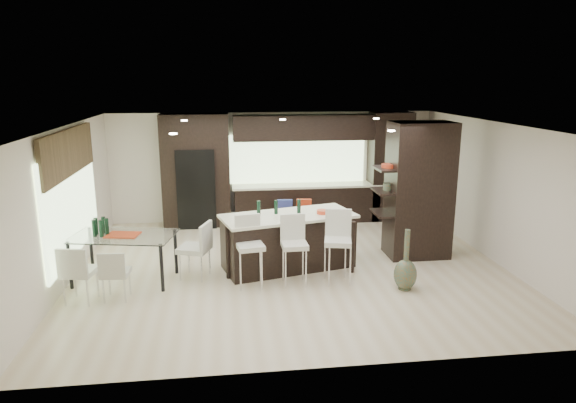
{
  "coord_description": "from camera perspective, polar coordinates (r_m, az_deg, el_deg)",
  "views": [
    {
      "loc": [
        -1.23,
        -9.13,
        3.54
      ],
      "look_at": [
        0.0,
        0.6,
        1.15
      ],
      "focal_mm": 32.0,
      "sensor_mm": 36.0,
      "label": 1
    }
  ],
  "objects": [
    {
      "name": "dining_table",
      "position": [
        9.56,
        -17.68,
        -6.01
      ],
      "size": [
        1.92,
        1.31,
        0.85
      ],
      "primitive_type": "cube",
      "rotation": [
        0.0,
        0.0,
        -0.2
      ],
      "color": "white",
      "rests_on": "ground"
    },
    {
      "name": "stone_accent",
      "position": [
        9.8,
        -23.22,
        5.02
      ],
      "size": [
        0.08,
        3.0,
        0.8
      ],
      "primitive_type": "cube",
      "color": "brown",
      "rests_on": "left_wall"
    },
    {
      "name": "window_left",
      "position": [
        9.96,
        -22.91,
        -0.1
      ],
      "size": [
        0.04,
        3.2,
        1.9
      ],
      "primitive_type": "cube",
      "color": "#B2D199",
      "rests_on": "left_wall"
    },
    {
      "name": "chair_far",
      "position": [
        8.93,
        -22.1,
        -7.64
      ],
      "size": [
        0.56,
        0.56,
        0.89
      ],
      "primitive_type": "cube",
      "rotation": [
        0.0,
        0.0,
        -0.19
      ],
      "color": "silver",
      "rests_on": "ground"
    },
    {
      "name": "floor_vase",
      "position": [
        8.94,
        12.98,
        -6.33
      ],
      "size": [
        0.41,
        0.41,
        1.06
      ],
      "primitive_type": null,
      "rotation": [
        0.0,
        0.0,
        0.04
      ],
      "color": "#4A523B",
      "rests_on": "ground"
    },
    {
      "name": "kitchen_island",
      "position": [
        9.73,
        0.02,
        -4.41
      ],
      "size": [
        2.67,
        1.64,
        1.03
      ],
      "primitive_type": "cube",
      "rotation": [
        0.0,
        0.0,
        0.25
      ],
      "color": "black",
      "rests_on": "ground"
    },
    {
      "name": "window_back",
      "position": [
        12.88,
        1.05,
        4.8
      ],
      "size": [
        3.4,
        0.04,
        1.2
      ],
      "primitive_type": "cube",
      "color": "#B2D199",
      "rests_on": "back_wall"
    },
    {
      "name": "chair_near",
      "position": [
        8.84,
        -18.56,
        -7.89
      ],
      "size": [
        0.45,
        0.45,
        0.79
      ],
      "primitive_type": "cube",
      "rotation": [
        0.0,
        0.0,
        -0.07
      ],
      "color": "silver",
      "rests_on": "ground"
    },
    {
      "name": "partition_column",
      "position": [
        10.5,
        14.36,
        1.23
      ],
      "size": [
        1.2,
        0.8,
        2.7
      ],
      "primitive_type": "cube",
      "color": "black",
      "rests_on": "ground"
    },
    {
      "name": "left_wall",
      "position": [
        9.79,
        -23.43,
        -0.38
      ],
      "size": [
        0.02,
        7.0,
        2.7
      ],
      "primitive_type": "cube",
      "color": "silver",
      "rests_on": "ground"
    },
    {
      "name": "bench",
      "position": [
        11.65,
        1.19,
        -2.74
      ],
      "size": [
        1.31,
        0.6,
        0.49
      ],
      "primitive_type": "cube",
      "rotation": [
        0.0,
        0.0,
        -0.09
      ],
      "color": "black",
      "rests_on": "ground"
    },
    {
      "name": "refrigerator",
      "position": [
        12.54,
        -10.12,
        1.55
      ],
      "size": [
        0.9,
        0.68,
        1.9
      ],
      "primitive_type": "cube",
      "color": "black",
      "rests_on": "ground"
    },
    {
      "name": "ceiling",
      "position": [
        9.25,
        0.47,
        8.49
      ],
      "size": [
        8.0,
        7.0,
        0.02
      ],
      "primitive_type": "cube",
      "color": "white",
      "rests_on": "ground"
    },
    {
      "name": "stool_right",
      "position": [
        9.05,
        5.53,
        -5.86
      ],
      "size": [
        0.55,
        0.55,
        1.04
      ],
      "primitive_type": "cube",
      "rotation": [
        0.0,
        0.0,
        -0.22
      ],
      "color": "silver",
      "rests_on": "ground"
    },
    {
      "name": "back_wall",
      "position": [
        12.88,
        -1.63,
        3.89
      ],
      "size": [
        8.0,
        0.02,
        2.7
      ],
      "primitive_type": "cube",
      "color": "silver",
      "rests_on": "ground"
    },
    {
      "name": "ground",
      "position": [
        9.87,
        0.44,
        -7.32
      ],
      "size": [
        8.0,
        8.0,
        0.0
      ],
      "primitive_type": "plane",
      "color": "beige",
      "rests_on": "ground"
    },
    {
      "name": "stool_mid",
      "position": [
        8.94,
        0.71,
        -6.23
      ],
      "size": [
        0.45,
        0.45,
        0.99
      ],
      "primitive_type": "cube",
      "rotation": [
        0.0,
        0.0,
        0.02
      ],
      "color": "silver",
      "rests_on": "ground"
    },
    {
      "name": "back_cabinetry",
      "position": [
        12.61,
        0.79,
        3.69
      ],
      "size": [
        6.8,
        0.68,
        2.7
      ],
      "primitive_type": "cube",
      "color": "black",
      "rests_on": "ground"
    },
    {
      "name": "stool_left",
      "position": [
        8.87,
        -4.19,
        -6.38
      ],
      "size": [
        0.51,
        0.51,
        1.0
      ],
      "primitive_type": "cube",
      "rotation": [
        0.0,
        0.0,
        0.16
      ],
      "color": "silver",
      "rests_on": "ground"
    },
    {
      "name": "right_wall",
      "position": [
        10.75,
        22.1,
        0.92
      ],
      "size": [
        0.02,
        7.0,
        2.7
      ],
      "primitive_type": "cube",
      "color": "silver",
      "rests_on": "ground"
    },
    {
      "name": "chair_end",
      "position": [
        9.39,
        -10.37,
        -5.59
      ],
      "size": [
        0.65,
        0.65,
        0.95
      ],
      "primitive_type": "cube",
      "rotation": [
        0.0,
        0.0,
        1.24
      ],
      "color": "silver",
      "rests_on": "ground"
    },
    {
      "name": "ceiling_spots",
      "position": [
        9.5,
        0.27,
        8.5
      ],
      "size": [
        4.0,
        3.0,
        0.02
      ],
      "primitive_type": "cube",
      "color": "white",
      "rests_on": "ceiling"
    }
  ]
}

